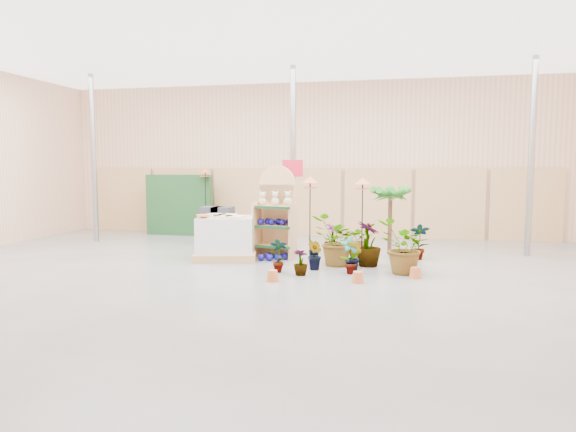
# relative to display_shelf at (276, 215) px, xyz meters

# --- Properties ---
(room) EXTENTS (15.20, 12.10, 4.70)m
(room) POSITION_rel_display_shelf_xyz_m (0.10, -1.21, 1.27)
(room) COLOR slate
(room) RESTS_ON ground
(display_shelf) EXTENTS (0.94, 0.68, 2.07)m
(display_shelf) POSITION_rel_display_shelf_xyz_m (0.00, 0.00, 0.00)
(display_shelf) COLOR tan
(display_shelf) RESTS_ON ground
(teddy_bears) EXTENTS (0.76, 0.19, 0.32)m
(teddy_bears) POSITION_rel_display_shelf_xyz_m (0.02, -0.10, 0.36)
(teddy_bears) COLOR #C0B294
(teddy_bears) RESTS_ON display_shelf
(gazing_balls_shelf) EXTENTS (0.76, 0.26, 0.14)m
(gazing_balls_shelf) POSITION_rel_display_shelf_xyz_m (0.00, -0.12, -0.13)
(gazing_balls_shelf) COLOR #0F0C7E
(gazing_balls_shelf) RESTS_ON display_shelf
(gazing_balls_floor) EXTENTS (0.63, 0.39, 0.15)m
(gazing_balls_floor) POSITION_rel_display_shelf_xyz_m (0.02, -0.41, -0.87)
(gazing_balls_floor) COLOR #0F0C7E
(gazing_balls_floor) RESTS_ON ground
(pallet_stack) EXTENTS (1.54, 1.37, 0.98)m
(pallet_stack) POSITION_rel_display_shelf_xyz_m (-1.03, -0.49, -0.47)
(pallet_stack) COLOR tan
(pallet_stack) RESTS_ON ground
(charcoal_planters) EXTENTS (0.80, 0.50, 1.00)m
(charcoal_planters) POSITION_rel_display_shelf_xyz_m (-1.92, 1.45, -0.45)
(charcoal_planters) COLOR #28282E
(charcoal_planters) RESTS_ON ground
(trellis_stock) EXTENTS (2.00, 0.30, 1.80)m
(trellis_stock) POSITION_rel_display_shelf_xyz_m (-3.70, 3.08, -0.05)
(trellis_stock) COLOR #1B4520
(trellis_stock) RESTS_ON ground
(offer_sign) EXTENTS (0.50, 0.08, 2.20)m
(offer_sign) POSITION_rel_display_shelf_xyz_m (0.20, 0.86, 0.62)
(offer_sign) COLOR gray
(offer_sign) RESTS_ON ground
(bird_table_front) EXTENTS (0.34, 0.34, 1.84)m
(bird_table_front) POSITION_rel_display_shelf_xyz_m (0.87, -0.60, 0.76)
(bird_table_front) COLOR black
(bird_table_front) RESTS_ON ground
(bird_table_right) EXTENTS (0.34, 0.34, 1.81)m
(bird_table_right) POSITION_rel_display_shelf_xyz_m (1.94, -0.30, 0.74)
(bird_table_right) COLOR black
(bird_table_right) RESTS_ON ground
(bird_table_back) EXTENTS (0.34, 0.34, 2.01)m
(bird_table_back) POSITION_rel_display_shelf_xyz_m (-2.74, 2.76, 0.92)
(bird_table_back) COLOR black
(bird_table_back) RESTS_ON ground
(palm) EXTENTS (0.70, 0.70, 1.69)m
(palm) POSITION_rel_display_shelf_xyz_m (2.50, 0.93, 0.49)
(palm) COLOR #4D3022
(palm) RESTS_ON ground
(potted_plant_0) EXTENTS (0.37, 0.26, 0.67)m
(potted_plant_0) POSITION_rel_display_shelf_xyz_m (0.43, -1.63, -0.61)
(potted_plant_0) COLOR #20691A
(potted_plant_0) RESTS_ON ground
(potted_plant_1) EXTENTS (0.42, 0.43, 0.61)m
(potted_plant_1) POSITION_rel_display_shelf_xyz_m (1.09, -1.27, -0.64)
(potted_plant_1) COLOR #20691A
(potted_plant_1) RESTS_ON ground
(potted_plant_2) EXTENTS (1.22, 1.25, 1.05)m
(potted_plant_2) POSITION_rel_display_shelf_xyz_m (1.44, -0.77, -0.42)
(potted_plant_2) COLOR #20691A
(potted_plant_2) RESTS_ON ground
(potted_plant_3) EXTENTS (0.74, 0.74, 0.94)m
(potted_plant_3) POSITION_rel_display_shelf_xyz_m (2.09, -0.64, -0.48)
(potted_plant_3) COLOR #20691A
(potted_plant_3) RESTS_ON ground
(potted_plant_4) EXTENTS (0.44, 0.31, 0.81)m
(potted_plant_4) POSITION_rel_display_shelf_xyz_m (3.15, 0.36, -0.54)
(potted_plant_4) COLOR #20691A
(potted_plant_4) RESTS_ON ground
(potted_plant_5) EXTENTS (0.33, 0.36, 0.54)m
(potted_plant_5) POSITION_rel_display_shelf_xyz_m (0.90, -0.35, -0.68)
(potted_plant_5) COLOR #20691A
(potted_plant_5) RESTS_ON ground
(potted_plant_6) EXTENTS (0.82, 0.75, 0.79)m
(potted_plant_6) POSITION_rel_display_shelf_xyz_m (1.85, 0.48, -0.55)
(potted_plant_6) COLOR #20691A
(potted_plant_6) RESTS_ON ground
(potted_plant_7) EXTENTS (0.31, 0.31, 0.50)m
(potted_plant_7) POSITION_rel_display_shelf_xyz_m (0.90, -1.80, -0.70)
(potted_plant_7) COLOR #20691A
(potted_plant_7) RESTS_ON ground
(potted_plant_8) EXTENTS (0.43, 0.37, 0.70)m
(potted_plant_8) POSITION_rel_display_shelf_xyz_m (1.80, -1.50, -0.60)
(potted_plant_8) COLOR #20691A
(potted_plant_8) RESTS_ON ground
(potted_plant_9) EXTENTS (0.45, 0.43, 0.63)m
(potted_plant_9) POSITION_rel_display_shelf_xyz_m (1.85, -1.43, -0.63)
(potted_plant_9) COLOR #20691A
(potted_plant_9) RESTS_ON ground
(potted_plant_10) EXTENTS (1.21, 1.24, 1.04)m
(potted_plant_10) POSITION_rel_display_shelf_xyz_m (2.79, -1.31, -0.42)
(potted_plant_10) COLOR #20691A
(potted_plant_10) RESTS_ON ground
(potted_plant_11) EXTENTS (0.51, 0.51, 0.72)m
(potted_plant_11) POSITION_rel_display_shelf_xyz_m (1.20, 0.57, -0.59)
(potted_plant_11) COLOR #20691A
(potted_plant_11) RESTS_ON ground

